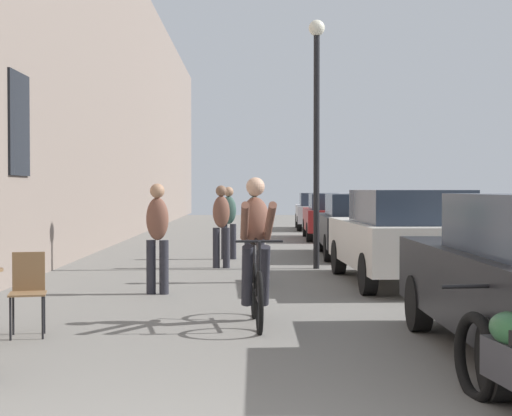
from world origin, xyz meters
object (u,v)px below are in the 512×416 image
object	(u,v)px
pedestrian_mid	(254,227)
parked_car_second	(403,235)
cafe_chair_mid_toward_wall	(28,288)
parked_car_fourth	(332,216)
parked_car_third	(358,224)
pedestrian_near	(157,232)
pedestrian_furthest	(229,218)
pedestrian_far	(221,222)
cyclist_on_bicycle	(256,254)
street_lamp	(317,111)
parked_car_fifth	(318,211)

from	to	relation	value
pedestrian_mid	parked_car_second	world-z (taller)	pedestrian_mid
cafe_chair_mid_toward_wall	parked_car_fourth	world-z (taller)	parked_car_fourth
cafe_chair_mid_toward_wall	parked_car_third	distance (m)	10.91
pedestrian_near	cafe_chair_mid_toward_wall	bearing A→B (deg)	-106.75
cafe_chair_mid_toward_wall	pedestrian_furthest	bearing A→B (deg)	78.20
pedestrian_far	parked_car_second	xyz separation A→B (m)	(3.09, -2.68, -0.12)
cyclist_on_bicycle	street_lamp	xyz separation A→B (m)	(1.25, 6.29, 2.30)
pedestrian_far	pedestrian_furthest	bearing A→B (deg)	87.17
cyclist_on_bicycle	parked_car_fourth	bearing A→B (deg)	80.61
cyclist_on_bicycle	pedestrian_mid	world-z (taller)	cyclist_on_bicycle
cyclist_on_bicycle	cafe_chair_mid_toward_wall	bearing A→B (deg)	-162.92
cafe_chair_mid_toward_wall	street_lamp	xyz separation A→B (m)	(3.70, 7.04, 2.59)
pedestrian_furthest	pedestrian_far	bearing A→B (deg)	-92.83
cafe_chair_mid_toward_wall	parked_car_third	bearing A→B (deg)	63.26
cafe_chair_mid_toward_wall	pedestrian_far	xyz separation A→B (m)	(1.82, 7.19, 0.41)
pedestrian_mid	street_lamp	xyz separation A→B (m)	(1.24, 2.30, 2.17)
cafe_chair_mid_toward_wall	pedestrian_far	distance (m)	7.43
pedestrian_mid	pedestrian_far	distance (m)	2.53
cafe_chair_mid_toward_wall	parked_car_fourth	distance (m)	16.80
pedestrian_furthest	parked_car_fifth	size ratio (longest dim) A/B	0.40
pedestrian_far	parked_car_fourth	distance (m)	9.41
cyclist_on_bicycle	parked_car_fourth	distance (m)	15.50
pedestrian_near	pedestrian_far	world-z (taller)	pedestrian_near
parked_car_fourth	pedestrian_near	bearing A→B (deg)	-107.36
cyclist_on_bicycle	street_lamp	size ratio (longest dim) A/B	0.36
pedestrian_far	parked_car_third	xyz separation A→B (m)	(3.09, 2.55, -0.17)
pedestrian_far	parked_car_fifth	world-z (taller)	pedestrian_far
parked_car_second	parked_car_third	size ratio (longest dim) A/B	1.07
cafe_chair_mid_toward_wall	parked_car_second	world-z (taller)	parked_car_second
parked_car_second	parked_car_third	world-z (taller)	parked_car_second
parked_car_fifth	pedestrian_furthest	bearing A→B (deg)	-103.75
cyclist_on_bicycle	parked_car_fourth	world-z (taller)	cyclist_on_bicycle
cyclist_on_bicycle	parked_car_third	world-z (taller)	cyclist_on_bicycle
pedestrian_far	pedestrian_furthest	xyz separation A→B (m)	(0.10, 1.97, -0.01)
pedestrian_furthest	parked_car_third	bearing A→B (deg)	10.96
pedestrian_mid	cafe_chair_mid_toward_wall	bearing A→B (deg)	-117.42
street_lamp	parked_car_third	world-z (taller)	street_lamp
street_lamp	parked_car_second	distance (m)	3.63
street_lamp	parked_car_third	size ratio (longest dim) A/B	1.18
cafe_chair_mid_toward_wall	pedestrian_far	bearing A→B (deg)	75.83
parked_car_fifth	pedestrian_far	bearing A→B (deg)	-102.34
pedestrian_near	parked_car_fourth	bearing A→B (deg)	72.64
cafe_chair_mid_toward_wall	cyclist_on_bicycle	distance (m)	2.58
pedestrian_near	parked_car_fourth	xyz separation A→B (m)	(3.98, 12.73, -0.19)
pedestrian_near	pedestrian_mid	world-z (taller)	pedestrian_mid
parked_car_fifth	parked_car_second	bearing A→B (deg)	-90.53
cafe_chair_mid_toward_wall	pedestrian_far	size ratio (longest dim) A/B	0.54
pedestrian_furthest	street_lamp	distance (m)	3.53
street_lamp	parked_car_second	bearing A→B (deg)	-64.58
parked_car_third	pedestrian_mid	bearing A→B (deg)	-116.08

